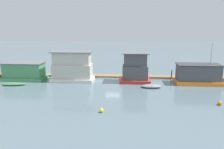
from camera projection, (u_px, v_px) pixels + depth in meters
name	position (u px, v px, depth m)	size (l,w,h in m)	color
ground_plane	(112.00, 81.00, 37.54)	(200.00, 200.00, 0.00)	slate
dock_walkway	(114.00, 76.00, 40.86)	(59.60, 2.09, 0.30)	#846B4C
houseboat_green	(24.00, 71.00, 38.37)	(7.31, 3.69, 3.08)	#4C9360
houseboat_white	(72.00, 67.00, 37.41)	(7.24, 3.49, 5.07)	white
houseboat_red	(135.00, 69.00, 36.77)	(5.08, 3.85, 4.97)	red
houseboat_orange	(198.00, 74.00, 35.67)	(7.32, 3.75, 6.70)	orange
dinghy_green	(14.00, 84.00, 34.87)	(3.84, 1.67, 0.42)	#47844C
dinghy_grey	(151.00, 86.00, 33.52)	(3.23, 1.73, 0.52)	gray
mooring_post_far_left	(172.00, 75.00, 38.64)	(0.21, 0.21, 1.69)	brown
buoy_orange	(220.00, 103.00, 26.13)	(0.48, 0.48, 0.48)	orange
buoy_yellow	(101.00, 110.00, 23.90)	(0.47, 0.47, 0.47)	yellow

